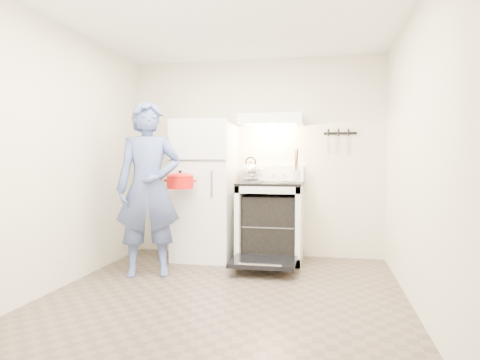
# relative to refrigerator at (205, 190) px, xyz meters

# --- Properties ---
(floor) EXTENTS (3.60, 3.60, 0.00)m
(floor) POSITION_rel_refrigerator_xyz_m (0.58, -1.45, -0.85)
(floor) COLOR brown
(floor) RESTS_ON ground
(back_wall) EXTENTS (3.20, 0.02, 2.50)m
(back_wall) POSITION_rel_refrigerator_xyz_m (0.58, 0.35, 0.40)
(back_wall) COLOR beige
(back_wall) RESTS_ON ground
(refrigerator) EXTENTS (0.70, 0.70, 1.70)m
(refrigerator) POSITION_rel_refrigerator_xyz_m (0.00, 0.00, 0.00)
(refrigerator) COLOR white
(refrigerator) RESTS_ON floor
(stove_body) EXTENTS (0.76, 0.65, 0.92)m
(stove_body) POSITION_rel_refrigerator_xyz_m (0.81, 0.02, -0.39)
(stove_body) COLOR white
(stove_body) RESTS_ON floor
(cooktop) EXTENTS (0.76, 0.65, 0.03)m
(cooktop) POSITION_rel_refrigerator_xyz_m (0.81, 0.02, 0.09)
(cooktop) COLOR black
(cooktop) RESTS_ON stove_body
(backsplash) EXTENTS (0.76, 0.07, 0.20)m
(backsplash) POSITION_rel_refrigerator_xyz_m (0.81, 0.31, 0.20)
(backsplash) COLOR white
(backsplash) RESTS_ON cooktop
(oven_door) EXTENTS (0.70, 0.54, 0.04)m
(oven_door) POSITION_rel_refrigerator_xyz_m (0.81, -0.57, -0.72)
(oven_door) COLOR black
(oven_door) RESTS_ON floor
(oven_rack) EXTENTS (0.60, 0.52, 0.01)m
(oven_rack) POSITION_rel_refrigerator_xyz_m (0.81, 0.02, -0.41)
(oven_rack) COLOR slate
(oven_rack) RESTS_ON stove_body
(range_hood) EXTENTS (0.76, 0.50, 0.12)m
(range_hood) POSITION_rel_refrigerator_xyz_m (0.81, 0.10, 0.86)
(range_hood) COLOR white
(range_hood) RESTS_ON back_wall
(knife_strip) EXTENTS (0.40, 0.02, 0.03)m
(knife_strip) POSITION_rel_refrigerator_xyz_m (1.63, 0.33, 0.70)
(knife_strip) COLOR black
(knife_strip) RESTS_ON back_wall
(pizza_stone) EXTENTS (0.32, 0.32, 0.02)m
(pizza_stone) POSITION_rel_refrigerator_xyz_m (0.88, 0.05, -0.40)
(pizza_stone) COLOR #957551
(pizza_stone) RESTS_ON oven_rack
(tea_kettle) EXTENTS (0.25, 0.21, 0.31)m
(tea_kettle) POSITION_rel_refrigerator_xyz_m (0.53, 0.24, 0.26)
(tea_kettle) COLOR silver
(tea_kettle) RESTS_ON cooktop
(utensil_jar) EXTENTS (0.11, 0.11, 0.13)m
(utensil_jar) POSITION_rel_refrigerator_xyz_m (1.13, -0.15, 0.20)
(utensil_jar) COLOR silver
(utensil_jar) RESTS_ON cooktop
(person) EXTENTS (0.78, 0.65, 1.84)m
(person) POSITION_rel_refrigerator_xyz_m (-0.37, -0.87, 0.07)
(person) COLOR #3C497A
(person) RESTS_ON floor
(dutch_oven) EXTENTS (0.37, 0.30, 0.24)m
(dutch_oven) POSITION_rel_refrigerator_xyz_m (-0.13, -0.54, 0.12)
(dutch_oven) COLOR red
(dutch_oven) RESTS_ON person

